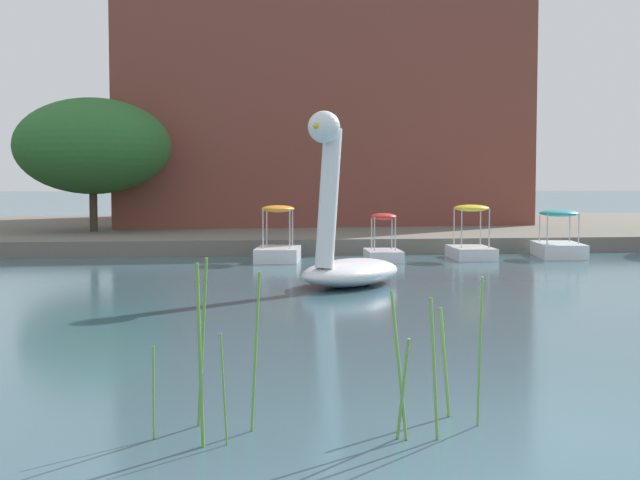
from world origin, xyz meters
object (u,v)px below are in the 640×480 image
at_px(pedal_boat_red, 383,248).
at_px(parked_van, 419,200).
at_px(pedal_boat_orange, 278,245).
at_px(tree_broadleaf_left, 92,146).
at_px(swan_boat, 346,252).
at_px(pedal_boat_yellow, 471,242).
at_px(pedal_boat_teal, 558,242).

xyz_separation_m(pedal_boat_red, parked_van, (4.11, 12.41, 1.12)).
xyz_separation_m(pedal_boat_orange, tree_broadleaf_left, (-6.05, 7.38, 3.08)).
relative_size(pedal_boat_orange, tree_broadleaf_left, 0.33).
height_order(swan_boat, tree_broadleaf_left, tree_broadleaf_left).
bearing_deg(pedal_boat_yellow, pedal_boat_red, -171.78).
distance_m(swan_boat, parked_van, 19.45).
xyz_separation_m(swan_boat, pedal_boat_yellow, (4.76, 6.42, -0.25)).
height_order(pedal_boat_red, parked_van, parked_van).
bearing_deg(pedal_boat_orange, tree_broadleaf_left, 129.34).
relative_size(pedal_boat_orange, parked_van, 0.51).
bearing_deg(pedal_boat_orange, pedal_boat_red, -6.81).
xyz_separation_m(swan_boat, pedal_boat_orange, (-0.94, 6.39, -0.28)).
relative_size(pedal_boat_teal, pedal_boat_red, 1.37).
xyz_separation_m(tree_broadleaf_left, parked_van, (13.15, 4.67, -2.05)).
distance_m(pedal_boat_teal, pedal_boat_red, 5.51).
bearing_deg(pedal_boat_orange, pedal_boat_teal, 1.44).
bearing_deg(pedal_boat_red, swan_boat, -108.74).
height_order(pedal_boat_teal, pedal_boat_orange, pedal_boat_orange).
bearing_deg(swan_boat, pedal_boat_orange, 98.39).
distance_m(pedal_boat_teal, tree_broadleaf_left, 16.49).
height_order(pedal_boat_red, tree_broadleaf_left, tree_broadleaf_left).
bearing_deg(pedal_boat_yellow, pedal_boat_teal, 3.68).
bearing_deg(swan_boat, pedal_boat_yellow, 53.45).
bearing_deg(pedal_boat_yellow, swan_boat, -126.55).
relative_size(pedal_boat_teal, pedal_boat_yellow, 1.16).
bearing_deg(pedal_boat_teal, tree_broadleaf_left, 153.73).
bearing_deg(parked_van, pedal_boat_teal, -83.40).
height_order(pedal_boat_teal, parked_van, parked_van).
bearing_deg(pedal_boat_red, tree_broadleaf_left, 139.43).
relative_size(pedal_boat_yellow, tree_broadleaf_left, 0.32).
xyz_separation_m(pedal_boat_yellow, tree_broadleaf_left, (-11.75, 7.35, 3.04)).
bearing_deg(pedal_boat_yellow, pedal_boat_orange, -179.65).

